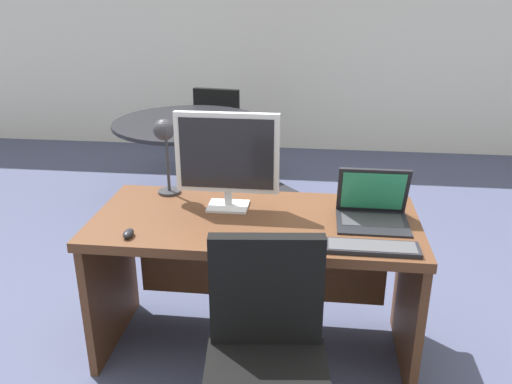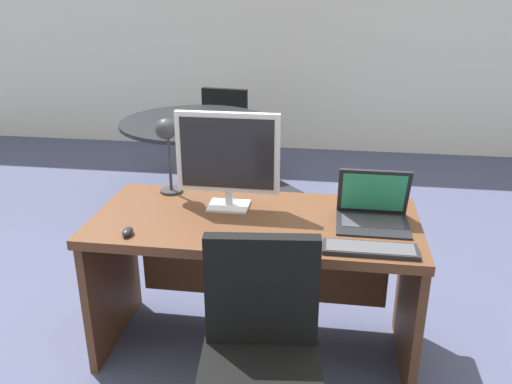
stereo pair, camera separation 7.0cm
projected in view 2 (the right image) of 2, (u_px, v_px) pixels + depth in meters
ground at (283, 227)px, 4.19m from camera, size 12.00×12.00×0.00m
back_wall at (306, 23)px, 5.71m from camera, size 10.00×0.10×2.80m
desk at (256, 252)px, 2.65m from camera, size 1.56×0.72×0.75m
monitor at (228, 156)px, 2.56m from camera, size 0.51×0.16×0.48m
laptop at (373, 206)px, 2.48m from camera, size 0.33×0.28×0.26m
keyboard at (370, 249)px, 2.21m from camera, size 0.40×0.12×0.02m
mouse at (128, 232)px, 2.35m from camera, size 0.04×0.08×0.03m
desk_lamp at (167, 139)px, 2.71m from camera, size 0.12×0.14×0.41m
meeting_table at (196, 142)px, 4.38m from camera, size 1.23×1.23×0.75m
meeting_chair_near at (253, 199)px, 3.75m from camera, size 0.65×0.66×0.91m
meeting_chair_far at (231, 139)px, 5.26m from camera, size 0.56×0.56×0.88m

